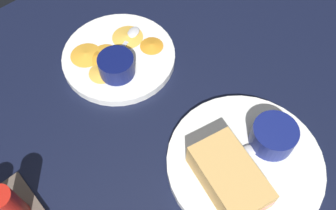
% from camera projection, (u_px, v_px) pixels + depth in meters
% --- Properties ---
extents(ground_plane, '(1.10, 1.10, 0.03)m').
position_uv_depth(ground_plane, '(208.00, 152.00, 0.64)').
color(ground_plane, black).
extents(plate_sandwich_main, '(0.26, 0.26, 0.02)m').
position_uv_depth(plate_sandwich_main, '(245.00, 163.00, 0.61)').
color(plate_sandwich_main, white).
rests_on(plate_sandwich_main, ground_plane).
extents(sandwich_half_near, '(0.14, 0.10, 0.05)m').
position_uv_depth(sandwich_half_near, '(229.00, 177.00, 0.56)').
color(sandwich_half_near, tan).
rests_on(sandwich_half_near, plate_sandwich_main).
extents(ramekin_dark_sauce, '(0.07, 0.07, 0.04)m').
position_uv_depth(ramekin_dark_sauce, '(274.00, 135.00, 0.60)').
color(ramekin_dark_sauce, navy).
rests_on(ramekin_dark_sauce, plate_sandwich_main).
extents(spoon_by_dark_ramekin, '(0.04, 0.10, 0.01)m').
position_uv_depth(spoon_by_dark_ramekin, '(242.00, 154.00, 0.60)').
color(spoon_by_dark_ramekin, silver).
rests_on(spoon_by_dark_ramekin, plate_sandwich_main).
extents(plate_chips_companion, '(0.22, 0.22, 0.02)m').
position_uv_depth(plate_chips_companion, '(119.00, 57.00, 0.73)').
color(plate_chips_companion, white).
rests_on(plate_chips_companion, ground_plane).
extents(ramekin_light_gravy, '(0.07, 0.07, 0.04)m').
position_uv_depth(ramekin_light_gravy, '(116.00, 65.00, 0.68)').
color(ramekin_light_gravy, '#0C144C').
rests_on(ramekin_light_gravy, plate_chips_companion).
extents(spoon_by_gravy_ramekin, '(0.05, 0.10, 0.01)m').
position_uv_depth(spoon_by_gravy_ramekin, '(130.00, 37.00, 0.74)').
color(spoon_by_gravy_ramekin, silver).
rests_on(spoon_by_gravy_ramekin, plate_chips_companion).
extents(plantain_chip_scatter, '(0.14, 0.18, 0.01)m').
position_uv_depth(plantain_chip_scatter, '(111.00, 51.00, 0.72)').
color(plantain_chip_scatter, gold).
rests_on(plantain_chip_scatter, plate_chips_companion).
extents(condiment_caddy, '(0.09, 0.09, 0.10)m').
position_uv_depth(condiment_caddy, '(3.00, 207.00, 0.54)').
color(condiment_caddy, brown).
rests_on(condiment_caddy, ground_plane).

